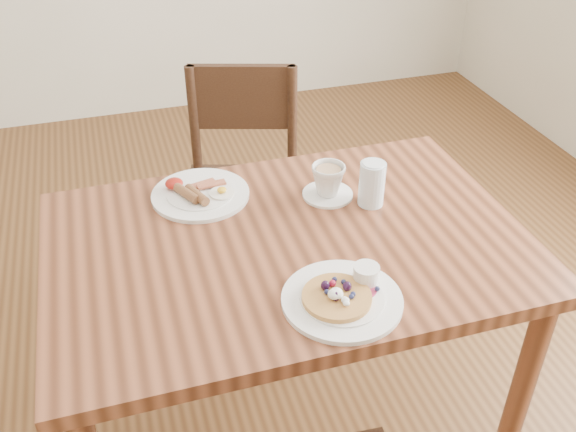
# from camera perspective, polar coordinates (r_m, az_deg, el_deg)

# --- Properties ---
(ground) EXTENTS (5.00, 5.00, 0.00)m
(ground) POSITION_cam_1_polar(r_m,az_deg,el_deg) (2.15, -0.00, -18.32)
(ground) COLOR #513017
(ground) RESTS_ON ground
(dining_table) EXTENTS (1.20, 0.80, 0.75)m
(dining_table) POSITION_cam_1_polar(r_m,az_deg,el_deg) (1.67, -0.00, -4.76)
(dining_table) COLOR brown
(dining_table) RESTS_ON ground
(chair_far) EXTENTS (0.53, 0.53, 0.88)m
(chair_far) POSITION_cam_1_polar(r_m,az_deg,el_deg) (2.35, -4.03, 3.18)
(chair_far) COLOR #362213
(chair_far) RESTS_ON ground
(pancake_plate) EXTENTS (0.27, 0.27, 0.06)m
(pancake_plate) POSITION_cam_1_polar(r_m,az_deg,el_deg) (1.43, 4.96, -7.10)
(pancake_plate) COLOR white
(pancake_plate) RESTS_ON dining_table
(breakfast_plate) EXTENTS (0.27, 0.27, 0.04)m
(breakfast_plate) POSITION_cam_1_polar(r_m,az_deg,el_deg) (1.79, -7.92, 2.01)
(breakfast_plate) COLOR white
(breakfast_plate) RESTS_ON dining_table
(teacup_saucer) EXTENTS (0.14, 0.14, 0.09)m
(teacup_saucer) POSITION_cam_1_polar(r_m,az_deg,el_deg) (1.76, 3.58, 3.03)
(teacup_saucer) COLOR white
(teacup_saucer) RESTS_ON dining_table
(water_glass) EXTENTS (0.07, 0.07, 0.12)m
(water_glass) POSITION_cam_1_polar(r_m,az_deg,el_deg) (1.73, 7.46, 2.85)
(water_glass) COLOR silver
(water_glass) RESTS_ON dining_table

